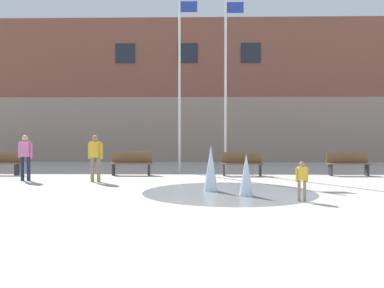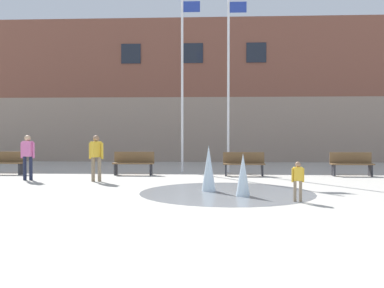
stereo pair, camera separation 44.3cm
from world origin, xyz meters
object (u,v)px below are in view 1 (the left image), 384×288
Objects in this scene: park_bench_near_trashcan at (348,163)px; flagpole_left at (180,77)px; adult_in_red at (95,155)px; adult_watching at (25,154)px; flagpole_right at (226,77)px; park_bench_left_of_flagpoles at (131,163)px; child_running at (302,178)px; park_bench_far_left at (0,163)px; park_bench_under_right_flagpole at (242,163)px.

flagpole_left is at bearing 168.27° from park_bench_near_trashcan.
adult_in_red is 0.21× the size of flagpole_left.
flagpole_right is (7.18, 3.50, 3.08)m from adult_watching.
park_bench_left_of_flagpoles is 1.01× the size of adult_watching.
child_running is (-3.22, -6.51, 0.10)m from park_bench_near_trashcan.
adult_watching is at bearing -169.87° from park_bench_near_trashcan.
adult_watching is 7.02m from flagpole_left.
flagpole_left is at bearing 37.25° from park_bench_left_of_flagpoles.
child_running reaches higher than park_bench_near_trashcan.
park_bench_far_left and park_bench_under_right_flagpole have the same top height.
child_running is at bearing 98.89° from adult_in_red.
park_bench_under_right_flagpole is at bearing -87.32° from child_running.
flagpole_right reaches higher than adult_in_red.
flagpole_right reaches higher than park_bench_far_left.
adult_in_red is (-5.18, -2.28, 0.45)m from park_bench_under_right_flagpole.
park_bench_left_of_flagpoles is 8.48m from park_bench_near_trashcan.
park_bench_near_trashcan is 12.06m from adult_watching.
park_bench_under_right_flagpole is at bearing -70.73° from flagpole_right.
park_bench_left_of_flagpoles is at bearing 0.44° from park_bench_far_left.
park_bench_near_trashcan is 7.64m from flagpole_left.
child_running is at bearing -17.71° from adult_watching.
flagpole_right reaches higher than child_running.
adult_in_red is 2.55m from adult_watching.
park_bench_under_right_flagpole is 1.62× the size of child_running.
adult_watching is at bearing -146.28° from flagpole_left.
park_bench_left_of_flagpoles is (5.21, 0.04, 0.00)m from park_bench_far_left.
adult_in_red is (-0.85, -2.39, 0.45)m from park_bench_left_of_flagpoles.
park_bench_near_trashcan is (4.15, 0.15, 0.00)m from park_bench_under_right_flagpole.
child_running is (8.64, -4.39, -0.35)m from adult_watching.
child_running is at bearing -79.54° from flagpole_right.
adult_in_red reaches higher than child_running.
adult_watching reaches higher than park_bench_near_trashcan.
park_bench_near_trashcan is (8.48, 0.03, 0.00)m from park_bench_left_of_flagpoles.
child_running is (5.25, -6.48, 0.10)m from park_bench_left_of_flagpoles.
flagpole_right reaches higher than park_bench_near_trashcan.
child_running is at bearing -116.35° from park_bench_near_trashcan.
adult_in_red is at bearing -165.42° from park_bench_near_trashcan.
flagpole_left reaches higher than park_bench_under_right_flagpole.
park_bench_left_of_flagpoles is 8.34m from child_running.
adult_watching is at bearing -48.18° from park_bench_far_left.
park_bench_far_left is at bearing -179.56° from park_bench_left_of_flagpoles.
park_bench_near_trashcan is 6.02m from flagpole_right.
adult_in_red is 7.35m from child_running.
flagpole_left is 1.94m from flagpole_right.
flagpole_right is (4.65, 3.80, 3.08)m from adult_in_red.
flagpole_left reaches higher than flagpole_right.
park_bench_near_trashcan is (13.69, 0.07, 0.00)m from park_bench_far_left.
park_bench_far_left is at bearing -170.86° from flagpole_right.
park_bench_far_left is 5.21m from park_bench_left_of_flagpoles.
adult_in_red is at bearing -109.59° from park_bench_left_of_flagpoles.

